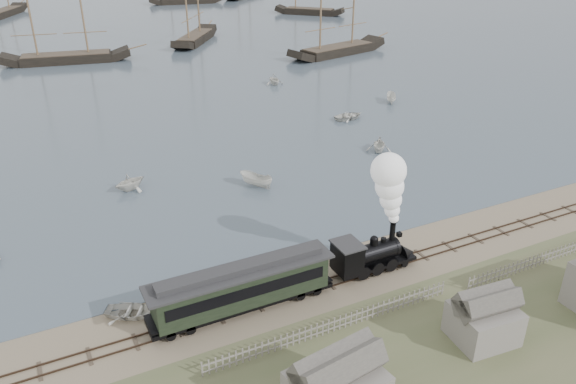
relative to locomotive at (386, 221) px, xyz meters
name	(u,v)px	position (x,y,z in m)	size (l,w,h in m)	color
ground	(359,258)	(-0.93, 2.00, -4.36)	(600.00, 600.00, 0.00)	gray
harbor_water	(74,2)	(-0.93, 172.00, -4.33)	(600.00, 336.00, 0.06)	#42525E
rail_track	(372,270)	(-0.93, 0.00, -4.32)	(120.00, 1.80, 0.16)	#3C2C21
picket_fence_west	(335,331)	(-7.43, -5.00, -4.36)	(19.00, 0.10, 1.20)	gray
picket_fence_east	(538,266)	(11.57, -5.50, -4.36)	(15.00, 0.10, 1.20)	gray
shed_mid	(480,338)	(1.07, -10.00, -4.36)	(4.00, 3.50, 3.60)	gray
locomotive	(386,221)	(0.00, 0.00, 0.00)	(7.59, 2.83, 9.46)	black
passenger_coach	(242,286)	(-12.17, 0.00, -2.26)	(13.70, 2.64, 3.33)	black
beached_dinghy	(131,311)	(-19.54, 2.96, -3.98)	(3.70, 2.64, 0.77)	silver
rowboat_1	(130,182)	(-15.09, 23.49, -3.39)	(3.46, 2.99, 1.83)	silver
rowboat_2	(256,180)	(-3.12, 18.33, -3.57)	(3.82, 1.44, 1.48)	silver
rowboat_3	(349,116)	(17.21, 32.47, -3.86)	(4.31, 3.08, 0.89)	silver
rowboat_4	(379,144)	(14.07, 20.69, -3.39)	(3.47, 3.00, 1.83)	silver
rowboat_5	(391,98)	(27.05, 36.20, -3.63)	(3.50, 1.32, 1.35)	silver
rowboat_7	(274,79)	(15.42, 53.15, -3.40)	(3.41, 2.94, 1.80)	silver
schooner_2	(58,9)	(-13.68, 85.23, 5.70)	(23.75, 5.48, 20.00)	black
schooner_4	(339,3)	(36.73, 67.96, 5.70)	(23.36, 5.39, 20.00)	black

